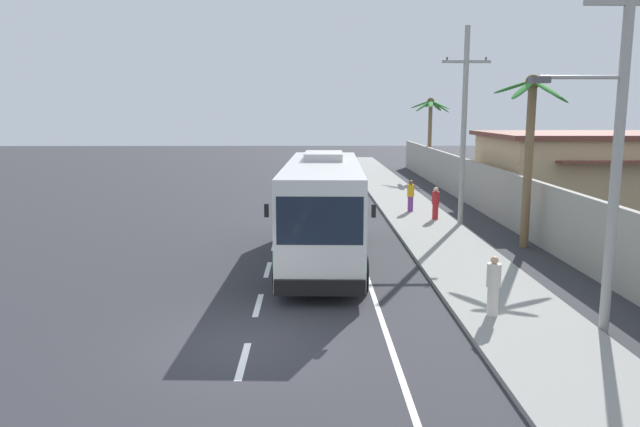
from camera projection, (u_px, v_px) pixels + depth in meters
The scene contains 14 objects.
ground_plane at pixel (248, 343), 14.04m from camera, with size 160.00×160.00×0.00m, color #303035.
sidewalk_kerb at pixel (446, 245), 23.99m from camera, with size 3.20×90.00×0.14m, color gray.
lane_markings at pixel (323, 225), 28.54m from camera, with size 3.43×71.00×0.01m.
boundary_wall at pixel (510, 200), 27.79m from camera, with size 0.24×60.00×2.52m, color #9E998E.
coach_bus_foreground at pixel (323, 206), 21.55m from camera, with size 3.23×11.00×3.78m.
motorcycle_beside_bus at pixel (359, 201), 31.48m from camera, with size 0.56×1.96×1.66m.
pedestrian_near_kerb at pixel (411, 195), 31.40m from camera, with size 0.36×0.36×1.64m.
pedestrian_midwalk at pixel (493, 285), 15.39m from camera, with size 0.36×0.36×1.55m.
pedestrian_far_walk at pixel (436, 202), 29.13m from camera, with size 0.36×0.36×1.57m.
utility_pole_nearest at pixel (615, 142), 13.92m from camera, with size 3.15×0.24×8.64m.
utility_pole_mid at pixel (464, 125), 27.40m from camera, with size 2.17×0.24×9.01m.
palm_nearest at pixel (430, 120), 47.86m from camera, with size 3.14×3.52×6.32m.
palm_second at pixel (530, 132), 23.19m from camera, with size 2.72×2.99×6.66m.
roadside_building at pixel (598, 171), 32.72m from camera, with size 12.01×8.85×4.15m.
Camera 1 is at (1.47, -13.36, 5.31)m, focal length 34.07 mm.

